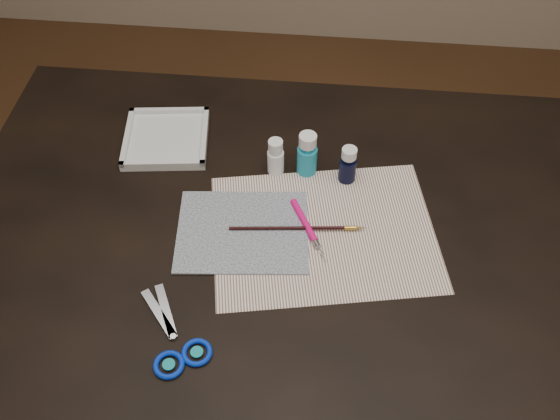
# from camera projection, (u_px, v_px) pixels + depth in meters

# --- Properties ---
(ground) EXTENTS (3.50, 3.50, 0.02)m
(ground) POSITION_uv_depth(u_px,v_px,m) (280.00, 391.00, 1.80)
(ground) COLOR #422614
(ground) RESTS_ON ground
(table) EXTENTS (1.30, 0.90, 0.75)m
(table) POSITION_uv_depth(u_px,v_px,m) (280.00, 323.00, 1.50)
(table) COLOR black
(table) RESTS_ON ground
(paper) EXTENTS (0.48, 0.40, 0.00)m
(paper) POSITION_uv_depth(u_px,v_px,m) (324.00, 232.00, 1.21)
(paper) COLOR white
(paper) RESTS_ON table
(canvas) EXTENTS (0.27, 0.22, 0.00)m
(canvas) POSITION_uv_depth(u_px,v_px,m) (243.00, 231.00, 1.21)
(canvas) COLOR black
(canvas) RESTS_ON paper
(paint_bottle_white) EXTENTS (0.04, 0.04, 0.08)m
(paint_bottle_white) POSITION_uv_depth(u_px,v_px,m) (276.00, 156.00, 1.28)
(paint_bottle_white) COLOR white
(paint_bottle_white) RESTS_ON table
(paint_bottle_cyan) EXTENTS (0.05, 0.05, 0.10)m
(paint_bottle_cyan) POSITION_uv_depth(u_px,v_px,m) (307.00, 154.00, 1.28)
(paint_bottle_cyan) COLOR #1C99B7
(paint_bottle_cyan) RESTS_ON table
(paint_bottle_navy) EXTENTS (0.04, 0.04, 0.09)m
(paint_bottle_navy) POSITION_uv_depth(u_px,v_px,m) (348.00, 165.00, 1.27)
(paint_bottle_navy) COLOR black
(paint_bottle_navy) RESTS_ON table
(paintbrush) EXTENTS (0.27, 0.04, 0.01)m
(paintbrush) POSITION_uv_depth(u_px,v_px,m) (298.00, 228.00, 1.20)
(paintbrush) COLOR black
(paintbrush) RESTS_ON canvas
(craft_knife) EXTENTS (0.09, 0.15, 0.01)m
(craft_knife) POSITION_uv_depth(u_px,v_px,m) (309.00, 230.00, 1.20)
(craft_knife) COLOR #EB0E71
(craft_knife) RESTS_ON paper
(scissors) EXTENTS (0.21, 0.22, 0.01)m
(scissors) POSITION_uv_depth(u_px,v_px,m) (165.00, 330.00, 1.06)
(scissors) COLOR silver
(scissors) RESTS_ON table
(palette_tray) EXTENTS (0.20, 0.20, 0.02)m
(palette_tray) POSITION_uv_depth(u_px,v_px,m) (166.00, 138.00, 1.36)
(palette_tray) COLOR silver
(palette_tray) RESTS_ON table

